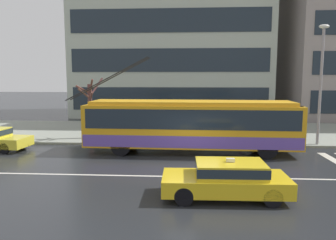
# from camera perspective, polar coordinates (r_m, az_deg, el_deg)

# --- Properties ---
(ground_plane) EXTENTS (160.00, 160.00, 0.00)m
(ground_plane) POSITION_cam_1_polar(r_m,az_deg,el_deg) (14.95, 4.26, -8.59)
(ground_plane) COLOR #24262A
(sidewalk_slab) EXTENTS (80.00, 10.00, 0.14)m
(sidewalk_slab) POSITION_cam_1_polar(r_m,az_deg,el_deg) (24.62, 4.03, -2.07)
(sidewalk_slab) COLOR gray
(sidewalk_slab) RESTS_ON ground_plane
(lane_centre_line) EXTENTS (72.00, 0.14, 0.01)m
(lane_centre_line) POSITION_cam_1_polar(r_m,az_deg,el_deg) (13.80, 4.31, -9.95)
(lane_centre_line) COLOR silver
(lane_centre_line) RESTS_ON ground_plane
(trolleybus) EXTENTS (12.79, 2.85, 5.27)m
(trolleybus) POSITION_cam_1_polar(r_m,az_deg,el_deg) (17.86, 4.12, -0.76)
(trolleybus) COLOR gold
(trolleybus) RESTS_ON ground_plane
(taxi_oncoming_near) EXTENTS (4.33, 1.88, 1.39)m
(taxi_oncoming_near) POSITION_cam_1_polar(r_m,az_deg,el_deg) (11.49, 10.34, -9.99)
(taxi_oncoming_near) COLOR yellow
(taxi_oncoming_near) RESTS_ON ground_plane
(bus_shelter) EXTENTS (4.19, 1.59, 2.49)m
(bus_shelter) POSITION_cam_1_polar(r_m,az_deg,el_deg) (21.01, 2.98, 1.59)
(bus_shelter) COLOR gray
(bus_shelter) RESTS_ON sidewalk_slab
(pedestrian_at_shelter) EXTENTS (1.13, 1.13, 2.03)m
(pedestrian_at_shelter) POSITION_cam_1_polar(r_m,az_deg,el_deg) (22.56, 15.23, 1.06)
(pedestrian_at_shelter) COLOR #565151
(pedestrian_at_shelter) RESTS_ON sidewalk_slab
(pedestrian_approaching_curb) EXTENTS (1.24, 1.24, 1.96)m
(pedestrian_approaching_curb) POSITION_cam_1_polar(r_m,az_deg,el_deg) (20.52, 12.90, 0.44)
(pedestrian_approaching_curb) COLOR black
(pedestrian_approaching_curb) RESTS_ON sidewalk_slab
(street_lamp) EXTENTS (0.60, 0.32, 7.05)m
(street_lamp) POSITION_cam_1_polar(r_m,az_deg,el_deg) (21.22, 25.37, 7.15)
(street_lamp) COLOR gray
(street_lamp) RESTS_ON sidewalk_slab
(street_tree_bare) EXTENTS (1.70, 1.69, 4.01)m
(street_tree_bare) POSITION_cam_1_polar(r_m,az_deg,el_deg) (21.96, -13.55, 2.41)
(street_tree_bare) COLOR brown
(street_tree_bare) RESTS_ON sidewalk_slab
(office_tower_corner_left) EXTENTS (20.93, 12.35, 19.36)m
(office_tower_corner_left) POSITION_cam_1_polar(r_m,az_deg,el_deg) (38.45, 0.76, 15.73)
(office_tower_corner_left) COLOR #AEB9AA
(office_tower_corner_left) RESTS_ON ground_plane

